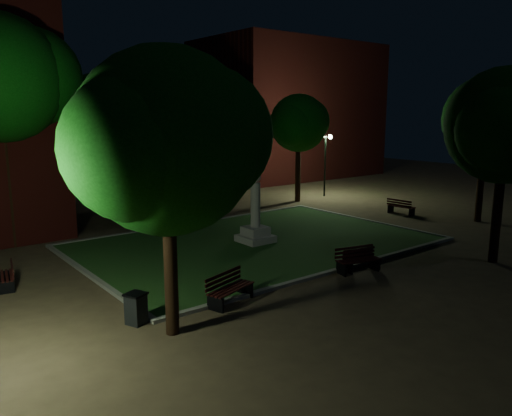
{
  "coord_description": "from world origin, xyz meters",
  "views": [
    {
      "loc": [
        -13.52,
        -15.25,
        5.85
      ],
      "look_at": [
        -0.75,
        1.0,
        1.88
      ],
      "focal_mm": 35.0,
      "sensor_mm": 36.0,
      "label": 1
    }
  ],
  "objects": [
    {
      "name": "bench_near_left",
      "position": [
        0.75,
        -3.52,
        0.38
      ],
      "size": [
        1.53,
        0.81,
        0.8
      ],
      "rotation": [
        0.0,
        0.0,
        -0.22
      ],
      "color": "black",
      "rests_on": "ground"
    },
    {
      "name": "lawn_kerb",
      "position": [
        0.0,
        2.0,
        0.06
      ],
      "size": [
        15.4,
        10.4,
        0.12
      ],
      "color": "slate",
      "rests_on": "ground"
    },
    {
      "name": "tree_west",
      "position": [
        -7.42,
        -4.0,
        5.13
      ],
      "size": [
        5.84,
        4.77,
        7.52
      ],
      "color": "black",
      "rests_on": "ground"
    },
    {
      "name": "bench_left_side",
      "position": [
        -10.2,
        2.66,
        0.38
      ],
      "size": [
        0.77,
        1.56,
        0.82
      ],
      "rotation": [
        0.0,
        0.0,
        -1.75
      ],
      "color": "black",
      "rests_on": "ground"
    },
    {
      "name": "tree_north_wl",
      "position": [
        -2.77,
        7.52,
        5.52
      ],
      "size": [
        5.74,
        4.69,
        7.87
      ],
      "color": "black",
      "rests_on": "ground"
    },
    {
      "name": "monument",
      "position": [
        0.0,
        2.0,
        0.96
      ],
      "size": [
        1.4,
        1.4,
        3.2
      ],
      "color": "gray",
      "rests_on": "lawn"
    },
    {
      "name": "bench_west_near",
      "position": [
        -5.08,
        -3.14,
        0.45
      ],
      "size": [
        1.84,
        1.1,
        0.96
      ],
      "rotation": [
        0.0,
        0.0,
        0.3
      ],
      "color": "black",
      "rests_on": "ground"
    },
    {
      "name": "lawn",
      "position": [
        0.0,
        2.0,
        0.04
      ],
      "size": [
        15.0,
        10.0,
        0.08
      ],
      "primitive_type": "cube",
      "color": "#264F1D",
      "rests_on": "ground"
    },
    {
      "name": "tree_se",
      "position": [
        5.79,
        -6.07,
        5.36
      ],
      "size": [
        5.43,
        4.43,
        7.58
      ],
      "color": "black",
      "rests_on": "ground"
    },
    {
      "name": "tree_north_er",
      "position": [
        3.71,
        11.34,
        6.15
      ],
      "size": [
        5.14,
        4.2,
        8.26
      ],
      "color": "black",
      "rests_on": "ground"
    },
    {
      "name": "building_far",
      "position": [
        18.0,
        20.0,
        6.0
      ],
      "size": [
        16.0,
        10.0,
        12.0
      ],
      "primitive_type": "cube",
      "color": "#4D130F",
      "rests_on": "ground"
    },
    {
      "name": "bench_near_right",
      "position": [
        0.47,
        -3.54,
        0.44
      ],
      "size": [
        1.78,
        0.96,
        0.93
      ],
      "rotation": [
        0.0,
        0.0,
        -0.23
      ],
      "color": "black",
      "rests_on": "ground"
    },
    {
      "name": "tree_nw",
      "position": [
        -8.62,
        8.16,
        7.24
      ],
      "size": [
        6.58,
        5.37,
        9.94
      ],
      "color": "black",
      "rests_on": "ground"
    },
    {
      "name": "trash_bin",
      "position": [
        -8.02,
        -2.81,
        0.46
      ],
      "size": [
        0.69,
        0.69,
        0.9
      ],
      "color": "black",
      "rests_on": "ground"
    },
    {
      "name": "tree_east",
      "position": [
        12.49,
        -1.85,
        5.52
      ],
      "size": [
        5.47,
        4.46,
        7.75
      ],
      "color": "black",
      "rests_on": "ground"
    },
    {
      "name": "tree_ne",
      "position": [
        9.03,
        8.83,
        5.16
      ],
      "size": [
        4.61,
        3.76,
        7.05
      ],
      "color": "black",
      "rests_on": "ground"
    },
    {
      "name": "bench_far_side",
      "position": [
        2.35,
        9.55,
        0.37
      ],
      "size": [
        1.45,
        0.56,
        0.78
      ],
      "rotation": [
        0.0,
        0.0,
        3.1
      ],
      "color": "black",
      "rests_on": "ground"
    },
    {
      "name": "lamppost_ne",
      "position": [
        11.84,
        9.19,
        3.02
      ],
      "size": [
        1.18,
        0.28,
        4.3
      ],
      "color": "black",
      "rests_on": "ground"
    },
    {
      "name": "ground",
      "position": [
        0.0,
        0.0,
        0.0
      ],
      "size": [
        80.0,
        80.0,
        0.0
      ],
      "primitive_type": "plane",
      "color": "brown"
    },
    {
      "name": "tree_far_north",
      "position": [
        -2.69,
        12.87,
        5.88
      ],
      "size": [
        5.24,
        4.27,
        8.03
      ],
      "color": "black",
      "rests_on": "ground"
    },
    {
      "name": "bench_right_side",
      "position": [
        10.75,
        1.98,
        0.42
      ],
      "size": [
        0.66,
        1.65,
        0.89
      ],
      "rotation": [
        0.0,
        0.0,
        1.63
      ],
      "color": "black",
      "rests_on": "ground"
    },
    {
      "name": "lamppost_se",
      "position": [
        12.47,
        -3.04,
        3.17
      ],
      "size": [
        1.18,
        0.28,
        4.55
      ],
      "color": "black",
      "rests_on": "ground"
    }
  ]
}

